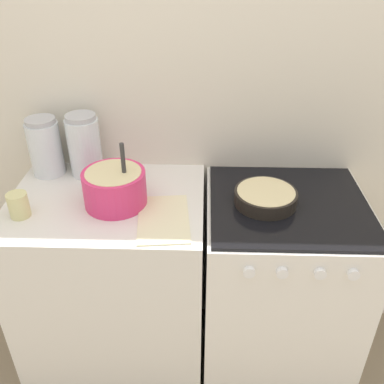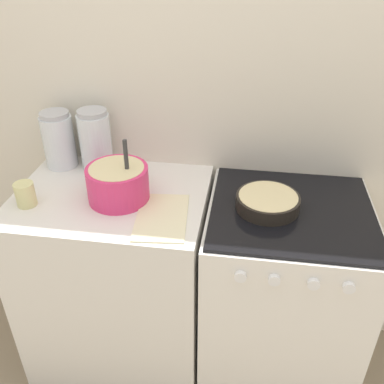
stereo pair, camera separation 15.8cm
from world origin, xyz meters
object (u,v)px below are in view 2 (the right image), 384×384
at_px(stove, 279,297).
at_px(storage_jar_left, 59,143).
at_px(mixing_bowl, 118,181).
at_px(baking_pan, 268,202).
at_px(storage_jar_middle, 96,144).
at_px(tin_can, 25,194).

relative_size(stove, storage_jar_left, 3.68).
distance_m(mixing_bowl, baking_pan, 0.56).
distance_m(storage_jar_middle, tin_can, 0.37).
distance_m(stove, storage_jar_middle, 1.01).
xyz_separation_m(mixing_bowl, storage_jar_middle, (-0.16, 0.23, 0.04)).
height_order(baking_pan, storage_jar_middle, storage_jar_middle).
bearing_deg(storage_jar_middle, tin_can, -117.60).
xyz_separation_m(stove, tin_can, (-0.98, -0.12, 0.49)).
bearing_deg(baking_pan, stove, 3.89).
bearing_deg(mixing_bowl, baking_pan, 1.84).
distance_m(baking_pan, tin_can, 0.89).
bearing_deg(tin_can, storage_jar_middle, 62.40).
height_order(storage_jar_left, storage_jar_middle, storage_jar_middle).
bearing_deg(mixing_bowl, tin_can, -164.47).
bearing_deg(mixing_bowl, storage_jar_left, 144.82).
xyz_separation_m(storage_jar_middle, tin_can, (-0.17, -0.32, -0.07)).
distance_m(mixing_bowl, storage_jar_middle, 0.28).
bearing_deg(storage_jar_left, baking_pan, -13.43).
relative_size(baking_pan, storage_jar_middle, 0.90).
relative_size(mixing_bowl, tin_can, 2.74).
relative_size(storage_jar_left, tin_can, 2.67).
bearing_deg(storage_jar_middle, storage_jar_left, 180.00).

